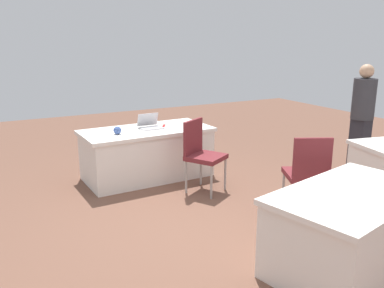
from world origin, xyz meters
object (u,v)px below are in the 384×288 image
table_foreground (147,153)px  chair_tucked_left (308,171)px  chair_near_front (201,151)px  laptop_silver (150,125)px  table_mid_right (349,230)px  person_attendee_standing (362,112)px  yarn_ball (117,130)px  scissors_red (164,126)px

table_foreground → chair_tucked_left: size_ratio=1.95×
table_foreground → chair_near_front: chair_near_front is taller
table_foreground → laptop_silver: 0.41m
table_mid_right → person_attendee_standing: size_ratio=1.05×
table_foreground → chair_near_front: 0.97m
table_mid_right → yarn_ball: 3.23m
table_foreground → yarn_ball: yarn_ball is taller
laptop_silver → scissors_red: 0.24m
chair_tucked_left → person_attendee_standing: size_ratio=0.60×
person_attendee_standing → scissors_red: bearing=70.5°
chair_tucked_left → scissors_red: bearing=135.1°
table_foreground → person_attendee_standing: size_ratio=1.16×
table_foreground → table_mid_right: same height
chair_near_front → yarn_ball: bearing=-69.6°
table_mid_right → person_attendee_standing: bearing=-140.9°
table_foreground → chair_near_front: size_ratio=1.97×
yarn_ball → scissors_red: yarn_ball is taller
table_mid_right → chair_tucked_left: bearing=-113.4°
chair_near_front → chair_tucked_left: size_ratio=0.99×
laptop_silver → table_foreground: bearing=25.0°
person_attendee_standing → laptop_silver: bearing=72.8°
chair_near_front → person_attendee_standing: (-2.67, 0.28, 0.35)m
table_mid_right → yarn_ball: yarn_ball is taller
chair_tucked_left → yarn_ball: size_ratio=9.05×
table_mid_right → laptop_silver: size_ratio=5.25×
person_attendee_standing → scissors_red: (2.79, -1.21, -0.17)m
laptop_silver → yarn_ball: bearing=14.5°
laptop_silver → table_mid_right: bearing=99.6°
scissors_red → table_mid_right: bearing=36.8°
person_attendee_standing → yarn_ball: bearing=78.0°
table_foreground → table_mid_right: bearing=101.8°
table_mid_right → scissors_red: size_ratio=9.41×
chair_tucked_left → chair_near_front: bearing=142.6°
person_attendee_standing → chair_tucked_left: bearing=120.2°
table_mid_right → scissors_red: bearing=-83.9°
table_foreground → laptop_silver: (-0.08, -0.04, 0.40)m
chair_near_front → yarn_ball: size_ratio=8.96×
chair_near_front → laptop_silver: (0.35, -0.88, 0.21)m
chair_near_front → yarn_ball: (0.90, -0.74, 0.23)m
scissors_red → table_foreground: bearing=-44.6°
table_mid_right → person_attendee_standing: person_attendee_standing is taller
table_mid_right → scissors_red: 3.24m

